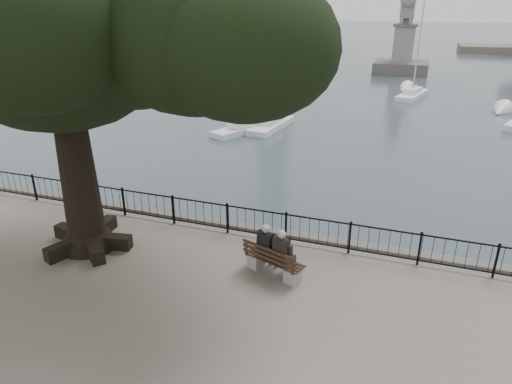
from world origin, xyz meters
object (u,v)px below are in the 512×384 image
at_px(bench, 273,264).
at_px(tree, 87,21).
at_px(person_left, 269,249).
at_px(person_right, 284,255).
at_px(lion_monument, 403,53).

xyz_separation_m(bench, tree, (-5.00, -0.24, 6.32)).
height_order(person_left, person_right, same).
height_order(person_right, tree, tree).
bearing_deg(person_left, tree, -175.03).
xyz_separation_m(person_right, tree, (-5.31, -0.24, 5.96)).
height_order(bench, lion_monument, lion_monument).
relative_size(person_right, tree, 0.12).
relative_size(bench, tree, 0.15).
bearing_deg(lion_monument, person_left, -91.19).
relative_size(tree, lion_monument, 1.35).
bearing_deg(lion_monument, person_right, -90.59).
bearing_deg(tree, lion_monument, 83.30).
relative_size(person_left, tree, 0.12).
xyz_separation_m(person_right, lion_monument, (0.51, 49.31, 0.64)).
bearing_deg(person_left, lion_monument, 88.81).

